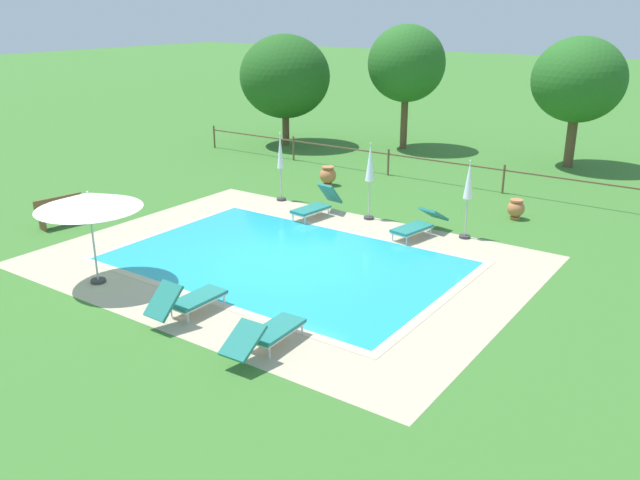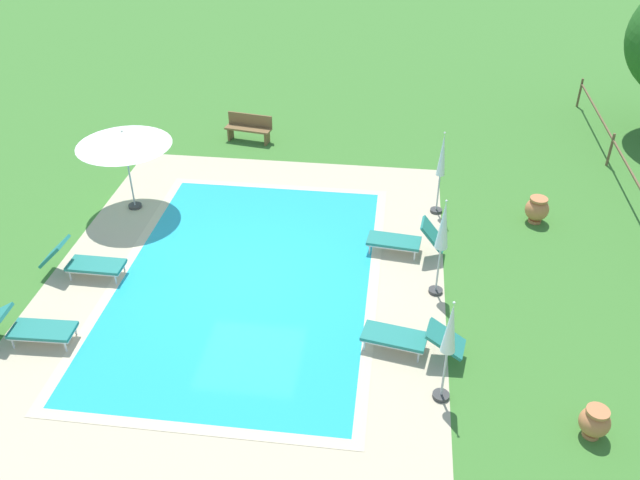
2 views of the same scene
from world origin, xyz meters
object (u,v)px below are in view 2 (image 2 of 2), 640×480
(patio_umbrella_closed_row_west, at_px, (449,336))
(patio_umbrella_closed_row_centre, at_px, (441,162))
(sun_lounger_north_near_steps, at_px, (409,338))
(sun_lounger_north_far, at_px, (405,240))
(sun_lounger_north_end, at_px, (84,262))
(terracotta_urn_near_fence, at_px, (537,209))
(patio_umbrella_closed_row_mid_west, at_px, (443,231))
(terracotta_urn_by_tree, at_px, (595,422))
(patio_umbrella_open_foreground, at_px, (123,139))
(sun_lounger_north_mid, at_px, (28,327))
(wooden_bench_lawn_side, at_px, (249,127))

(patio_umbrella_closed_row_west, height_order, patio_umbrella_closed_row_centre, patio_umbrella_closed_row_centre)
(sun_lounger_north_near_steps, relative_size, sun_lounger_north_far, 1.11)
(sun_lounger_north_end, xyz_separation_m, terracotta_urn_near_fence, (-3.74, 10.81, 0.00))
(sun_lounger_north_end, height_order, patio_umbrella_closed_row_mid_west, patio_umbrella_closed_row_mid_west)
(patio_umbrella_closed_row_centre, bearing_deg, sun_lounger_north_far, -21.68)
(terracotta_urn_by_tree, bearing_deg, sun_lounger_north_far, -147.26)
(patio_umbrella_open_foreground, relative_size, patio_umbrella_closed_row_centre, 1.05)
(sun_lounger_north_mid, height_order, terracotta_urn_by_tree, sun_lounger_north_mid)
(sun_lounger_north_mid, height_order, terracotta_urn_near_fence, sun_lounger_north_mid)
(sun_lounger_north_near_steps, relative_size, sun_lounger_north_mid, 1.03)
(patio_umbrella_closed_row_west, bearing_deg, patio_umbrella_open_foreground, -126.24)
(patio_umbrella_open_foreground, bearing_deg, sun_lounger_north_far, 80.11)
(sun_lounger_north_mid, distance_m, sun_lounger_north_end, 2.34)
(sun_lounger_north_near_steps, bearing_deg, sun_lounger_north_end, -102.42)
(sun_lounger_north_far, relative_size, patio_umbrella_open_foreground, 0.78)
(terracotta_urn_near_fence, height_order, terracotta_urn_by_tree, terracotta_urn_near_fence)
(patio_umbrella_open_foreground, distance_m, terracotta_urn_near_fence, 10.93)
(patio_umbrella_closed_row_west, bearing_deg, patio_umbrella_closed_row_centre, 179.67)
(patio_umbrella_closed_row_mid_west, relative_size, terracotta_urn_near_fence, 3.38)
(sun_lounger_north_mid, height_order, patio_umbrella_closed_row_west, patio_umbrella_closed_row_west)
(sun_lounger_north_far, distance_m, terracotta_urn_by_tree, 6.27)
(sun_lounger_north_far, distance_m, patio_umbrella_closed_row_centre, 2.49)
(patio_umbrella_open_foreground, bearing_deg, patio_umbrella_closed_row_mid_west, 71.12)
(patio_umbrella_closed_row_west, bearing_deg, wooden_bench_lawn_side, -150.67)
(patio_umbrella_closed_row_centre, relative_size, terracotta_urn_by_tree, 3.71)
(sun_lounger_north_mid, bearing_deg, terracotta_urn_by_tree, 84.32)
(patio_umbrella_closed_row_west, relative_size, patio_umbrella_closed_row_mid_west, 0.95)
(patio_umbrella_closed_row_centre, bearing_deg, terracotta_urn_by_tree, 19.24)
(patio_umbrella_open_foreground, height_order, terracotta_urn_near_fence, patio_umbrella_open_foreground)
(patio_umbrella_closed_row_west, relative_size, patio_umbrella_closed_row_centre, 0.98)
(sun_lounger_north_mid, bearing_deg, sun_lounger_north_far, 118.84)
(terracotta_urn_near_fence, bearing_deg, patio_umbrella_closed_row_centre, -94.07)
(patio_umbrella_closed_row_mid_west, xyz_separation_m, terracotta_urn_by_tree, (3.78, 2.64, -1.30))
(sun_lounger_north_mid, relative_size, wooden_bench_lawn_side, 1.33)
(patio_umbrella_closed_row_centre, xyz_separation_m, terracotta_urn_near_fence, (0.18, 2.58, -1.11))
(patio_umbrella_closed_row_centre, bearing_deg, patio_umbrella_closed_row_west, -0.33)
(patio_umbrella_closed_row_centre, relative_size, wooden_bench_lawn_side, 1.52)
(patio_umbrella_closed_row_mid_west, bearing_deg, sun_lounger_north_near_steps, -16.38)
(sun_lounger_north_end, bearing_deg, wooden_bench_lawn_side, 163.82)
(patio_umbrella_closed_row_west, height_order, wooden_bench_lawn_side, patio_umbrella_closed_row_west)
(sun_lounger_north_far, height_order, patio_umbrella_closed_row_west, patio_umbrella_closed_row_west)
(patio_umbrella_closed_row_west, xyz_separation_m, patio_umbrella_closed_row_centre, (-6.77, 0.04, -0.04))
(sun_lounger_north_near_steps, bearing_deg, terracotta_urn_near_fence, 148.91)
(sun_lounger_north_mid, relative_size, patio_umbrella_closed_row_mid_west, 0.85)
(sun_lounger_north_near_steps, relative_size, wooden_bench_lawn_side, 1.37)
(sun_lounger_north_near_steps, xyz_separation_m, patio_umbrella_closed_row_centre, (-5.59, 0.67, 1.14))
(terracotta_urn_near_fence, bearing_deg, patio_umbrella_closed_row_west, -21.72)
(sun_lounger_north_near_steps, bearing_deg, sun_lounger_north_mid, -85.09)
(patio_umbrella_closed_row_mid_west, distance_m, wooden_bench_lawn_side, 9.52)
(sun_lounger_north_mid, distance_m, terracotta_urn_by_tree, 11.03)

